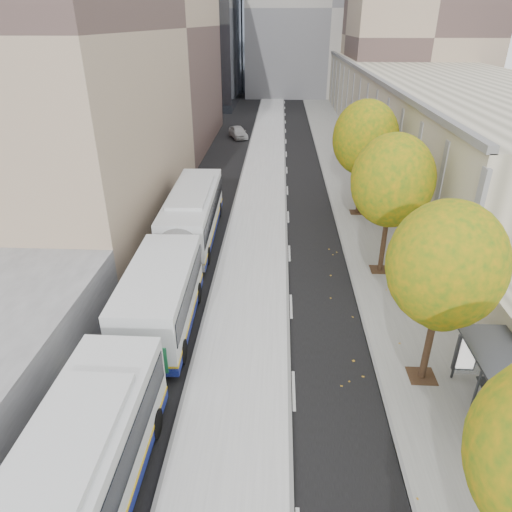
{
  "coord_description": "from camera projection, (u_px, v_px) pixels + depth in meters",
  "views": [
    {
      "loc": [
        -2.45,
        -1.65,
        13.02
      ],
      "look_at": [
        -3.48,
        18.7,
        2.5
      ],
      "focal_mm": 32.0,
      "sensor_mm": 36.0,
      "label": 1
    }
  ],
  "objects": [
    {
      "name": "bus_far",
      "position": [
        182.0,
        242.0,
        26.12
      ],
      "size": [
        3.32,
        19.3,
        3.21
      ],
      "rotation": [
        0.0,
        0.0,
        0.03
      ],
      "color": "silver",
      "rests_on": "ground"
    },
    {
      "name": "distant_car",
      "position": [
        238.0,
        132.0,
        56.67
      ],
      "size": [
        3.03,
        4.58,
        1.45
      ],
      "primitive_type": "imported",
      "rotation": [
        0.0,
        0.0,
        0.34
      ],
      "color": "#BCBCBC",
      "rests_on": "ground"
    },
    {
      "name": "sidewalk",
      "position": [
        356.0,
        195.0,
        38.18
      ],
      "size": [
        4.75,
        150.0,
        0.08
      ],
      "primitive_type": "cube",
      "color": "gray",
      "rests_on": "ground"
    },
    {
      "name": "building_far_block",
      "position": [
        327.0,
        9.0,
        85.36
      ],
      "size": [
        30.0,
        18.0,
        30.0
      ],
      "primitive_type": "cube",
      "color": "gray",
      "rests_on": "ground"
    },
    {
      "name": "bus_shelter",
      "position": [
        509.0,
        372.0,
        15.79
      ],
      "size": [
        1.9,
        4.4,
        2.53
      ],
      "color": "#383A3F",
      "rests_on": "sidewalk"
    },
    {
      "name": "bus_platform",
      "position": [
        261.0,
        193.0,
        38.53
      ],
      "size": [
        4.25,
        150.0,
        0.15
      ],
      "primitive_type": "cube",
      "color": "#ADADAD",
      "rests_on": "ground"
    },
    {
      "name": "building_tan",
      "position": [
        413.0,
        96.0,
        61.59
      ],
      "size": [
        18.0,
        92.0,
        8.0
      ],
      "primitive_type": "cube",
      "color": "gray",
      "rests_on": "ground"
    },
    {
      "name": "tree_e",
      "position": [
        365.0,
        138.0,
        32.07
      ],
      "size": [
        4.6,
        4.6,
        7.92
      ],
      "color": "black",
      "rests_on": "sidewalk"
    },
    {
      "name": "building_midrise",
      "position": [
        47.0,
        28.0,
        38.99
      ],
      "size": [
        24.0,
        46.0,
        25.0
      ],
      "primitive_type": "cube",
      "color": "tan",
      "rests_on": "ground"
    },
    {
      "name": "tree_d",
      "position": [
        392.0,
        181.0,
        24.18
      ],
      "size": [
        4.4,
        4.4,
        7.6
      ],
      "color": "black",
      "rests_on": "sidewalk"
    },
    {
      "name": "tree_c",
      "position": [
        446.0,
        265.0,
        16.29
      ],
      "size": [
        4.2,
        4.2,
        7.28
      ],
      "color": "black",
      "rests_on": "sidewalk"
    }
  ]
}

